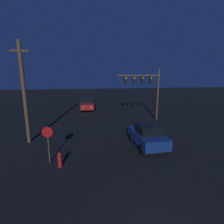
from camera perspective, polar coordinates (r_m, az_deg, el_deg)
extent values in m
cube|color=navy|center=(13.55, 11.44, -8.03)|extent=(2.12, 3.99, 0.76)
cube|color=black|center=(13.16, 11.90, -5.50)|extent=(1.70, 1.70, 0.62)
cylinder|color=black|center=(14.44, 6.29, -8.15)|extent=(0.25, 0.76, 0.75)
cylinder|color=black|center=(15.05, 12.64, -7.52)|extent=(0.25, 0.76, 0.75)
cylinder|color=black|center=(12.35, 9.81, -11.95)|extent=(0.25, 0.76, 0.75)
cylinder|color=black|center=(13.06, 17.04, -10.95)|extent=(0.25, 0.76, 0.75)
sphere|color=#F9EFC6|center=(15.07, 6.70, -5.43)|extent=(0.18, 0.18, 0.18)
sphere|color=#F9EFC6|center=(15.42, 10.37, -5.13)|extent=(0.18, 0.18, 0.18)
cube|color=#B21E1E|center=(26.52, -8.14, 2.20)|extent=(1.92, 3.90, 0.76)
cube|color=black|center=(26.59, -8.19, 3.74)|extent=(1.62, 1.61, 0.62)
cylinder|color=black|center=(25.43, -6.12, 0.94)|extent=(0.21, 0.75, 0.75)
cylinder|color=black|center=(25.41, -10.03, 0.81)|extent=(0.21, 0.75, 0.75)
cylinder|color=black|center=(27.79, -6.37, 1.93)|extent=(0.21, 0.75, 0.75)
cylinder|color=black|center=(27.77, -9.94, 1.81)|extent=(0.21, 0.75, 0.75)
sphere|color=#F9EFC6|center=(24.59, -6.87, 1.60)|extent=(0.18, 0.18, 0.18)
sphere|color=#F9EFC6|center=(24.58, -9.29, 1.52)|extent=(0.18, 0.18, 0.18)
cylinder|color=brown|center=(21.20, 14.73, 5.41)|extent=(0.18, 0.18, 5.95)
cube|color=brown|center=(20.23, 8.63, 11.78)|extent=(4.84, 0.12, 0.12)
cube|color=black|center=(20.71, 12.49, 10.23)|extent=(0.28, 0.28, 0.90)
cylinder|color=orange|center=(20.56, 12.67, 10.77)|extent=(0.20, 0.02, 0.20)
cube|color=black|center=(20.39, 9.90, 10.30)|extent=(0.28, 0.28, 0.90)
cylinder|color=orange|center=(20.24, 10.06, 10.86)|extent=(0.20, 0.02, 0.20)
cube|color=black|center=(20.11, 7.24, 10.36)|extent=(0.28, 0.28, 0.90)
cylinder|color=orange|center=(19.96, 7.37, 10.92)|extent=(0.20, 0.02, 0.20)
cube|color=black|center=(19.88, 4.50, 10.39)|extent=(0.28, 0.28, 0.90)
cylinder|color=orange|center=(19.73, 4.61, 10.97)|extent=(0.20, 0.02, 0.20)
cylinder|color=brown|center=(11.51, -20.03, -10.13)|extent=(0.07, 0.07, 2.34)
cylinder|color=red|center=(11.20, -20.37, -6.16)|extent=(0.64, 0.03, 0.64)
cylinder|color=brown|center=(15.00, -26.75, 5.31)|extent=(0.28, 0.28, 7.83)
cube|color=brown|center=(15.00, -27.97, 17.23)|extent=(1.34, 0.14, 0.14)
cylinder|color=red|center=(11.15, -16.67, -15.14)|extent=(0.24, 0.24, 0.75)
sphere|color=red|center=(10.95, -16.82, -13.07)|extent=(0.22, 0.22, 0.22)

